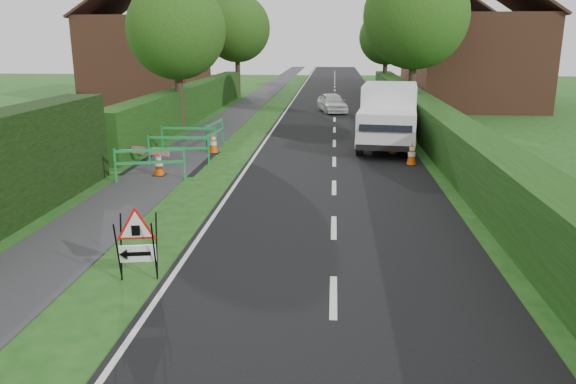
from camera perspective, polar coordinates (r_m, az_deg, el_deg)
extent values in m
plane|color=#1A4915|center=(8.81, -12.31, -12.72)|extent=(120.00, 120.00, 0.00)
cube|color=black|center=(42.61, 4.76, 9.73)|extent=(6.00, 90.00, 0.02)
cube|color=#2D2D30|center=(42.95, -2.70, 9.81)|extent=(2.00, 90.00, 0.02)
cube|color=#14380F|center=(30.61, -9.56, 7.40)|extent=(1.00, 24.00, 1.80)
cube|color=#14380F|center=(24.11, 14.32, 5.05)|extent=(1.20, 50.00, 1.50)
cube|color=brown|center=(39.45, -14.11, 12.89)|extent=(7.00, 7.00, 5.50)
cube|color=brown|center=(36.46, 18.66, 12.40)|extent=(7.00, 7.00, 5.50)
cube|color=brown|center=(50.35, 16.01, 13.18)|extent=(7.00, 7.00, 5.50)
cube|color=#331E19|center=(50.09, 14.28, 17.70)|extent=(4.00, 7.40, 2.58)
cube|color=#331E19|center=(50.75, 18.37, 17.37)|extent=(4.00, 7.40, 2.58)
cylinder|color=#2D2116|center=(26.51, -10.93, 9.00)|extent=(0.36, 0.36, 2.62)
sphere|color=#224211|center=(26.37, -11.28, 15.89)|extent=(4.40, 4.40, 4.40)
cylinder|color=#2D2116|center=(29.79, 12.44, 9.92)|extent=(0.36, 0.36, 2.97)
sphere|color=#224211|center=(29.70, 12.87, 17.03)|extent=(5.20, 5.20, 5.20)
cylinder|color=#2D2116|center=(42.09, -5.11, 11.56)|extent=(0.36, 0.36, 2.80)
sphere|color=#224211|center=(42.01, -5.22, 16.24)|extent=(4.80, 4.80, 4.80)
cylinder|color=#2D2116|center=(45.68, 9.79, 11.46)|extent=(0.36, 0.36, 2.45)
sphere|color=#224211|center=(45.59, 9.97, 15.24)|extent=(4.20, 4.20, 4.20)
cylinder|color=black|center=(9.99, -16.90, -5.92)|extent=(0.09, 0.35, 1.13)
cylinder|color=black|center=(10.25, -16.59, -5.35)|extent=(0.09, 0.35, 1.13)
cylinder|color=black|center=(9.88, -13.42, -5.90)|extent=(0.09, 0.35, 1.13)
cylinder|color=black|center=(10.14, -13.20, -5.32)|extent=(0.09, 0.35, 1.13)
cube|color=white|center=(10.07, -15.02, -6.07)|extent=(0.62, 0.13, 0.30)
cube|color=black|center=(10.05, -15.04, -6.10)|extent=(0.44, 0.09, 0.07)
cone|color=black|center=(10.10, -16.41, -6.10)|extent=(0.17, 0.20, 0.18)
cube|color=black|center=(9.91, -15.21, -3.81)|extent=(0.14, 0.03, 0.18)
cube|color=silver|center=(22.81, 10.24, 8.29)|extent=(2.41, 3.49, 1.96)
cube|color=silver|center=(20.41, 9.97, 6.42)|extent=(2.27, 2.34, 1.20)
cube|color=black|center=(19.37, 9.90, 6.84)|extent=(1.80, 0.45, 0.55)
cube|color=yellow|center=(22.03, 7.39, 6.13)|extent=(0.64, 4.98, 0.24)
cube|color=yellow|center=(21.98, 12.75, 5.86)|extent=(0.64, 4.98, 0.24)
cube|color=black|center=(19.51, 9.79, 4.43)|extent=(1.99, 0.37, 0.20)
cylinder|color=black|center=(20.51, 7.33, 4.82)|extent=(0.34, 0.83, 0.81)
cylinder|color=black|center=(20.45, 12.45, 4.56)|extent=(0.34, 0.83, 0.81)
cylinder|color=black|center=(23.72, 7.97, 6.21)|extent=(0.34, 0.83, 0.81)
cylinder|color=black|center=(23.68, 12.40, 5.98)|extent=(0.34, 0.83, 0.81)
cube|color=black|center=(19.24, 12.39, 2.72)|extent=(0.38, 0.38, 0.04)
cone|color=#E74B07|center=(19.16, 12.46, 3.88)|extent=(0.32, 0.32, 0.75)
cylinder|color=white|center=(19.17, 12.45, 3.77)|extent=(0.25, 0.25, 0.14)
cylinder|color=white|center=(19.13, 12.48, 4.32)|extent=(0.17, 0.17, 0.10)
cube|color=black|center=(21.05, 10.67, 3.88)|extent=(0.38, 0.38, 0.04)
cone|color=#E74B07|center=(20.98, 10.72, 4.94)|extent=(0.32, 0.32, 0.75)
cylinder|color=white|center=(20.99, 10.72, 4.84)|extent=(0.25, 0.25, 0.14)
cylinder|color=white|center=(20.95, 10.74, 5.34)|extent=(0.17, 0.17, 0.10)
cube|color=black|center=(23.14, 11.59, 4.85)|extent=(0.38, 0.38, 0.04)
cone|color=#E74B07|center=(23.07, 11.64, 5.81)|extent=(0.32, 0.32, 0.75)
cylinder|color=white|center=(23.08, 11.64, 5.72)|extent=(0.25, 0.25, 0.14)
cylinder|color=white|center=(23.05, 11.66, 6.18)|extent=(0.17, 0.17, 0.10)
cube|color=black|center=(17.78, -12.93, 1.67)|extent=(0.38, 0.38, 0.04)
cone|color=#E74B07|center=(17.70, -13.00, 2.92)|extent=(0.32, 0.32, 0.75)
cylinder|color=white|center=(17.70, -12.99, 2.80)|extent=(0.25, 0.25, 0.14)
cylinder|color=white|center=(17.67, -13.03, 3.39)|extent=(0.17, 0.17, 0.10)
cube|color=black|center=(20.97, -7.56, 3.97)|extent=(0.38, 0.38, 0.04)
cone|color=#E74B07|center=(20.90, -7.60, 5.03)|extent=(0.32, 0.32, 0.75)
cylinder|color=white|center=(20.91, -7.59, 4.93)|extent=(0.25, 0.25, 0.14)
cylinder|color=white|center=(20.88, -7.61, 5.44)|extent=(0.17, 0.17, 0.10)
cube|color=#198C3F|center=(17.23, -17.14, 2.59)|extent=(0.06, 0.06, 1.00)
cube|color=#198C3F|center=(17.10, -10.47, 2.92)|extent=(0.06, 0.06, 1.00)
cube|color=#198C3F|center=(17.05, -13.91, 4.14)|extent=(1.95, 0.56, 0.08)
cube|color=#198C3F|center=(17.12, -13.83, 2.92)|extent=(1.95, 0.56, 0.08)
cube|color=#198C3F|center=(17.33, -17.02, 1.04)|extent=(0.15, 0.35, 0.04)
cube|color=#198C3F|center=(17.20, -10.40, 1.36)|extent=(0.15, 0.35, 0.04)
cube|color=#198C3F|center=(19.39, -13.94, 4.18)|extent=(0.05, 0.05, 1.00)
cube|color=#198C3F|center=(19.01, -8.07, 4.26)|extent=(0.05, 0.05, 1.00)
cube|color=#198C3F|center=(19.10, -11.10, 5.46)|extent=(2.00, 0.21, 0.08)
cube|color=#198C3F|center=(19.17, -11.04, 4.37)|extent=(2.00, 0.21, 0.08)
cube|color=#198C3F|center=(19.49, -13.85, 2.79)|extent=(0.09, 0.35, 0.04)
cube|color=#198C3F|center=(19.10, -8.01, 2.84)|extent=(0.09, 0.35, 0.04)
cube|color=#198C3F|center=(21.35, -12.65, 5.24)|extent=(0.05, 0.05, 1.00)
cube|color=#198C3F|center=(20.90, -7.35, 5.27)|extent=(0.05, 0.05, 1.00)
cube|color=#198C3F|center=(21.03, -10.08, 6.39)|extent=(2.00, 0.10, 0.08)
cube|color=#198C3F|center=(21.09, -10.03, 5.40)|extent=(2.00, 0.10, 0.08)
cube|color=#198C3F|center=(21.44, -12.58, 3.98)|extent=(0.07, 0.35, 0.04)
cube|color=#198C3F|center=(20.98, -7.30, 3.98)|extent=(0.07, 0.35, 0.04)
cube|color=#198C3F|center=(21.24, -8.26, 5.40)|extent=(0.05, 0.05, 1.00)
cube|color=#198C3F|center=(23.12, -6.70, 6.25)|extent=(0.05, 0.05, 1.00)
cube|color=#198C3F|center=(22.11, -7.48, 6.92)|extent=(0.25, 2.00, 0.08)
cube|color=#198C3F|center=(22.17, -7.45, 5.97)|extent=(0.25, 2.00, 0.08)
cube|color=#198C3F|center=(21.33, -8.21, 4.13)|extent=(0.35, 0.09, 0.04)
cube|color=#198C3F|center=(23.20, -6.66, 5.08)|extent=(0.35, 0.09, 0.04)
cube|color=red|center=(19.52, -13.74, 2.76)|extent=(1.44, 0.50, 0.25)
imported|color=white|center=(32.75, 4.50, 9.04)|extent=(2.01, 3.46, 1.11)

